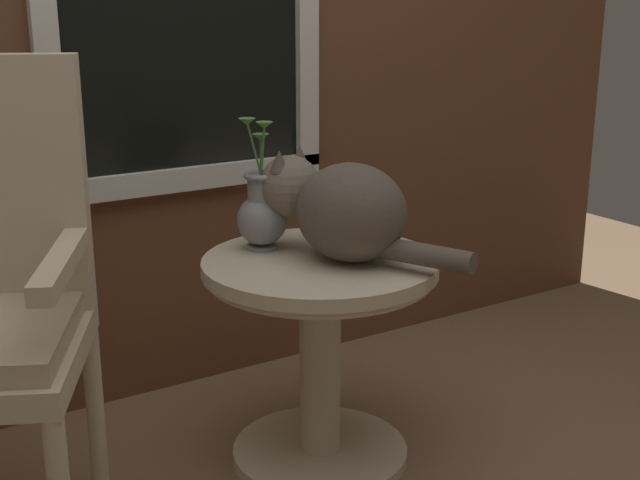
% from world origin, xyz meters
% --- Properties ---
extents(wicker_side_table, '(0.61, 0.61, 0.57)m').
position_xyz_m(wicker_side_table, '(0.26, 0.19, 0.39)').
color(wicker_side_table, beige).
rests_on(wicker_side_table, ground_plane).
extents(cat, '(0.34, 0.57, 0.27)m').
position_xyz_m(cat, '(0.31, 0.17, 0.70)').
color(cat, brown).
rests_on(cat, wicker_side_table).
extents(pewter_vase_with_ivy, '(0.13, 0.13, 0.35)m').
position_xyz_m(pewter_vase_with_ivy, '(0.18, 0.35, 0.67)').
color(pewter_vase_with_ivy, gray).
rests_on(pewter_vase_with_ivy, wicker_side_table).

